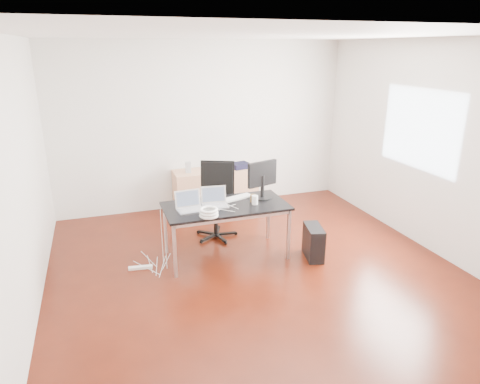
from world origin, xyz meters
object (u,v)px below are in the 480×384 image
object	(u,v)px
office_chair	(216,197)
filing_cabinet_left	(190,192)
pc_tower	(314,242)
desk	(226,209)
filing_cabinet_right	(241,187)

from	to	relation	value
office_chair	filing_cabinet_left	xyz separation A→B (m)	(-0.17, 1.08, -0.26)
office_chair	pc_tower	world-z (taller)	office_chair
desk	filing_cabinet_left	size ratio (longest dim) A/B	2.29
filing_cabinet_left	office_chair	bearing A→B (deg)	-80.97
office_chair	filing_cabinet_left	bearing A→B (deg)	123.13
filing_cabinet_left	filing_cabinet_right	xyz separation A→B (m)	(0.91, 0.00, 0.00)
desk	office_chair	bearing A→B (deg)	84.45
office_chair	filing_cabinet_right	world-z (taller)	office_chair
filing_cabinet_left	pc_tower	xyz separation A→B (m)	(1.19, -2.20, -0.13)
pc_tower	desk	bearing A→B (deg)	172.63
pc_tower	office_chair	bearing A→B (deg)	145.85
desk	office_chair	distance (m)	0.71
desk	pc_tower	distance (m)	1.25
office_chair	pc_tower	bearing A→B (deg)	-23.59
filing_cabinet_left	pc_tower	size ratio (longest dim) A/B	1.56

